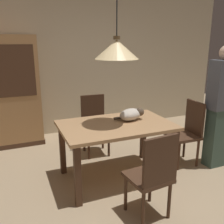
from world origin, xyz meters
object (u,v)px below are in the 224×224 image
(chair_right_side, at_px, (188,130))
(cat_sleeping, at_px, (131,114))
(person_standing, at_px, (220,108))
(dining_table, at_px, (116,131))
(chair_far_back, at_px, (94,122))
(hutch_bookcase, at_px, (5,95))
(chair_near_front, at_px, (153,173))
(pendant_lamp, at_px, (117,49))

(chair_right_side, bearing_deg, cat_sleeping, 174.72)
(person_standing, bearing_deg, dining_table, 171.53)
(chair_far_back, distance_m, hutch_bookcase, 1.57)
(dining_table, height_order, cat_sleeping, cat_sleeping)
(dining_table, bearing_deg, hutch_bookcase, 126.29)
(person_standing, bearing_deg, hutch_bookcase, 144.66)
(chair_near_front, relative_size, person_standing, 0.55)
(pendant_lamp, xyz_separation_m, hutch_bookcase, (-1.26, 1.72, -0.77))
(pendant_lamp, height_order, hutch_bookcase, pendant_lamp)
(chair_near_front, bearing_deg, chair_right_side, 37.97)
(person_standing, bearing_deg, chair_right_side, 147.97)
(person_standing, bearing_deg, chair_near_front, -155.81)
(chair_near_front, height_order, hutch_bookcase, hutch_bookcase)
(dining_table, distance_m, chair_near_front, 0.89)
(hutch_bookcase, bearing_deg, chair_far_back, -33.61)
(chair_right_side, bearing_deg, chair_far_back, 141.87)
(chair_far_back, bearing_deg, person_standing, -36.77)
(dining_table, bearing_deg, pendant_lamp, 97.13)
(dining_table, xyz_separation_m, chair_far_back, (0.00, 0.88, -0.14))
(chair_near_front, height_order, cat_sleeping, chair_near_front)
(cat_sleeping, xyz_separation_m, hutch_bookcase, (-1.51, 1.64, 0.06))
(chair_far_back, distance_m, person_standing, 1.87)
(person_standing, bearing_deg, chair_far_back, 143.23)
(pendant_lamp, distance_m, hutch_bookcase, 2.27)
(chair_near_front, xyz_separation_m, person_standing, (1.47, 0.66, 0.35))
(pendant_lamp, relative_size, person_standing, 0.76)
(cat_sleeping, xyz_separation_m, pendant_lamp, (-0.25, -0.08, 0.84))
(chair_near_front, height_order, person_standing, person_standing)
(chair_near_front, height_order, chair_right_side, same)
(chair_right_side, xyz_separation_m, cat_sleeping, (-0.88, 0.08, 0.32))
(cat_sleeping, relative_size, person_standing, 0.24)
(cat_sleeping, bearing_deg, hutch_bookcase, 132.63)
(dining_table, xyz_separation_m, hutch_bookcase, (-1.26, 1.72, 0.24))
(chair_near_front, distance_m, cat_sleeping, 1.03)
(chair_far_back, bearing_deg, pendant_lamp, -90.32)
(chair_far_back, xyz_separation_m, chair_near_front, (0.00, -1.76, 0.00))
(pendant_lamp, bearing_deg, chair_right_side, -0.18)
(pendant_lamp, relative_size, hutch_bookcase, 0.70)
(cat_sleeping, height_order, pendant_lamp, pendant_lamp)
(chair_far_back, relative_size, cat_sleeping, 2.28)
(chair_near_front, xyz_separation_m, pendant_lamp, (-0.01, 0.88, 1.15))
(chair_far_back, distance_m, pendant_lamp, 1.45)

